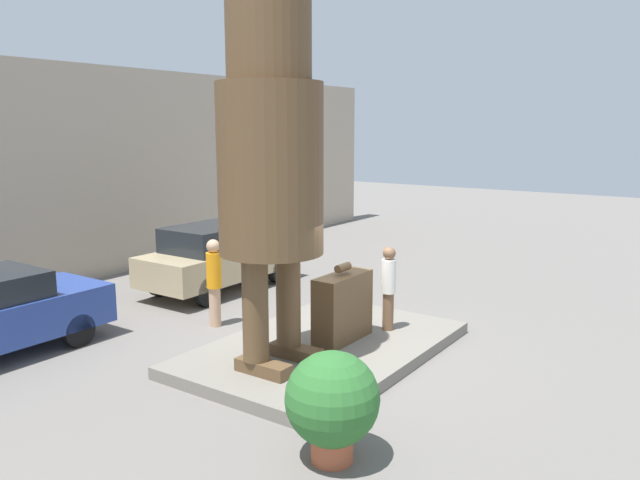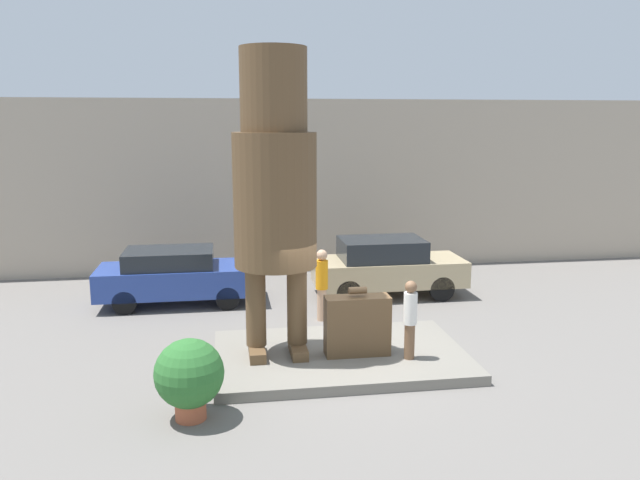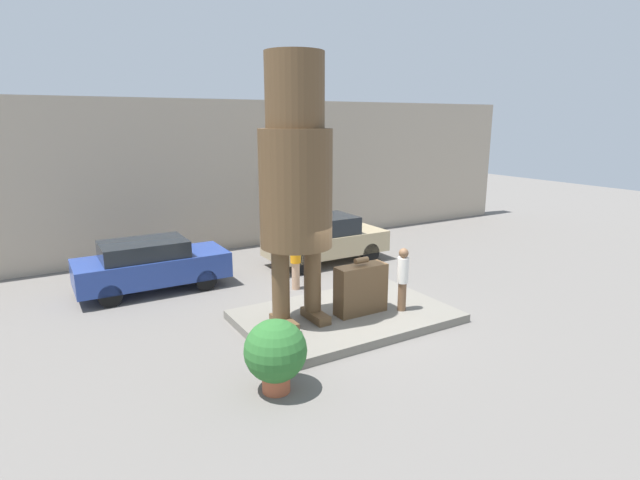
# 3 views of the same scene
# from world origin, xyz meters

# --- Properties ---
(ground_plane) EXTENTS (60.00, 60.00, 0.00)m
(ground_plane) POSITION_xyz_m (0.00, 0.00, 0.00)
(ground_plane) COLOR slate
(pedestal) EXTENTS (5.07, 3.31, 0.21)m
(pedestal) POSITION_xyz_m (0.00, 0.00, 0.10)
(pedestal) COLOR slate
(pedestal) RESTS_ON ground_plane
(building_backdrop) EXTENTS (28.00, 0.60, 5.51)m
(building_backdrop) POSITION_xyz_m (0.00, 8.33, 2.76)
(building_backdrop) COLOR tan
(building_backdrop) RESTS_ON ground_plane
(statue_figure) EXTENTS (1.62, 1.62, 5.97)m
(statue_figure) POSITION_xyz_m (-1.28, 0.12, 3.70)
(statue_figure) COLOR brown
(statue_figure) RESTS_ON pedestal
(giant_suitcase) EXTENTS (1.30, 0.47, 1.40)m
(giant_suitcase) POSITION_xyz_m (0.31, -0.19, 0.81)
(giant_suitcase) COLOR brown
(giant_suitcase) RESTS_ON pedestal
(tourist) EXTENTS (0.27, 0.27, 1.58)m
(tourist) POSITION_xyz_m (1.28, -0.58, 1.07)
(tourist) COLOR brown
(tourist) RESTS_ON pedestal
(parked_car_tan) EXTENTS (4.15, 1.73, 1.62)m
(parked_car_tan) POSITION_xyz_m (2.18, 4.59, 0.86)
(parked_car_tan) COLOR tan
(parked_car_tan) RESTS_ON ground_plane
(planter_pot) EXTENTS (1.14, 1.14, 1.37)m
(planter_pot) POSITION_xyz_m (-2.90, -2.10, 0.76)
(planter_pot) COLOR #AD5638
(planter_pot) RESTS_ON ground_plane
(worker_hivis) EXTENTS (0.30, 0.30, 1.77)m
(worker_hivis) POSITION_xyz_m (0.04, 2.68, 0.97)
(worker_hivis) COLOR tan
(worker_hivis) RESTS_ON ground_plane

